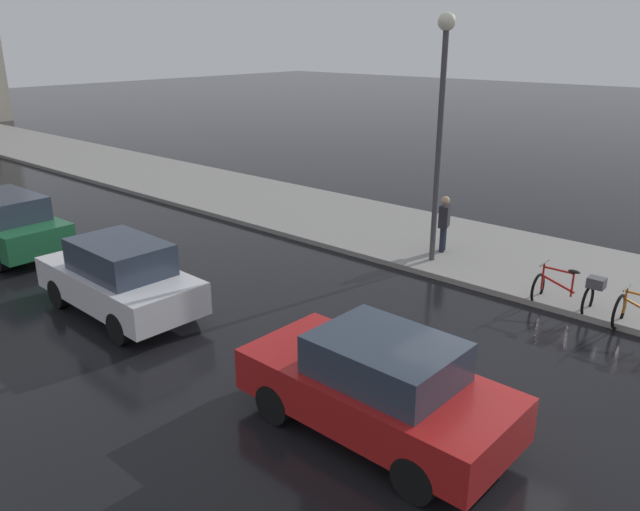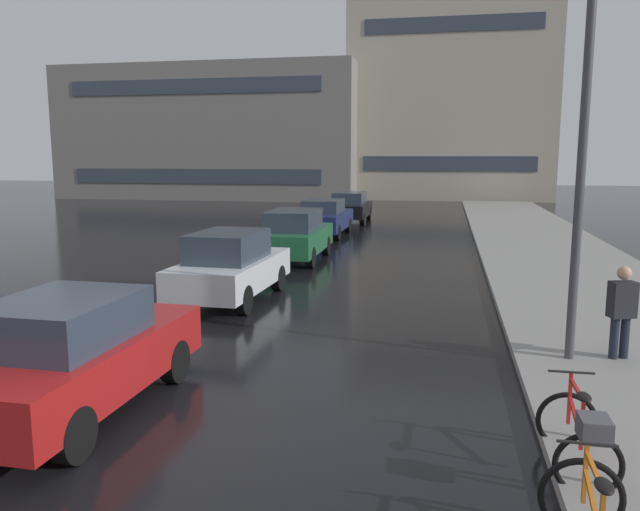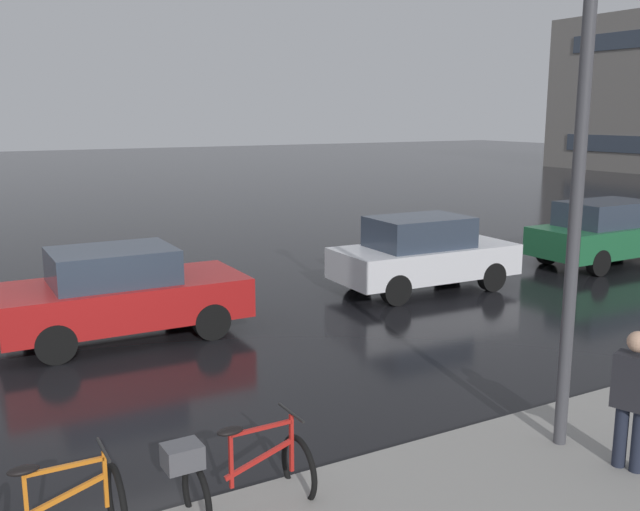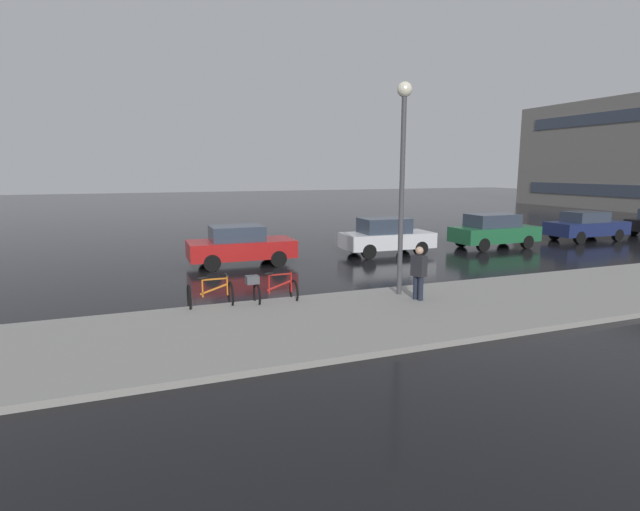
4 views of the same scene
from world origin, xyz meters
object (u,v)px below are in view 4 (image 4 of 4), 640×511
(bicycle_nearest, at_px, (210,295))
(car_green, at_px, (494,231))
(bicycle_second, at_px, (270,289))
(pedestrian, at_px, (419,272))
(streetlamp, at_px, (403,158))
(car_white, at_px, (386,236))
(car_red, at_px, (240,245))
(car_navy, at_px, (586,226))

(bicycle_nearest, bearing_deg, car_green, 112.45)
(bicycle_second, xyz_separation_m, car_green, (-6.20, 12.91, 0.35))
(pedestrian, bearing_deg, streetlamp, -168.93)
(car_white, bearing_deg, car_red, -88.84)
(car_red, height_order, car_navy, car_red)
(car_red, bearing_deg, bicycle_second, -4.94)
(bicycle_nearest, height_order, bicycle_second, bicycle_second)
(car_white, relative_size, car_green, 0.97)
(bicycle_nearest, relative_size, car_red, 0.28)
(bicycle_nearest, distance_m, pedestrian, 5.74)
(bicycle_nearest, bearing_deg, car_red, 160.36)
(bicycle_nearest, distance_m, car_red, 6.39)
(bicycle_second, xyz_separation_m, car_white, (-6.35, 7.12, 0.33))
(car_green, xyz_separation_m, streetlamp, (6.78, -9.16, 3.22))
(car_green, relative_size, streetlamp, 0.69)
(car_navy, bearing_deg, car_white, -89.45)
(streetlamp, bearing_deg, car_white, 154.01)
(car_green, bearing_deg, car_white, -91.40)
(car_white, xyz_separation_m, pedestrian, (7.69, -3.22, 0.11))
(streetlamp, bearing_deg, car_green, 126.50)
(car_red, height_order, car_white, car_white)
(car_red, xyz_separation_m, car_white, (-0.13, 6.58, 0.02))
(bicycle_nearest, height_order, car_white, car_white)
(bicycle_second, height_order, pedestrian, pedestrian)
(car_white, height_order, car_green, car_green)
(bicycle_second, bearing_deg, car_navy, 108.57)
(bicycle_second, distance_m, streetlamp, 5.21)
(car_red, bearing_deg, car_navy, 90.76)
(bicycle_nearest, distance_m, bicycle_second, 1.62)
(bicycle_nearest, xyz_separation_m, streetlamp, (0.78, 5.35, 3.65))
(pedestrian, bearing_deg, car_navy, 117.00)
(car_white, bearing_deg, bicycle_nearest, -54.88)
(car_white, distance_m, pedestrian, 8.34)
(car_red, bearing_deg, car_white, 91.16)
(bicycle_nearest, bearing_deg, car_navy, 106.71)
(bicycle_second, bearing_deg, bicycle_nearest, -97.35)
(car_red, distance_m, streetlamp, 8.18)
(car_navy, bearing_deg, streetlamp, -65.56)
(bicycle_nearest, relative_size, pedestrian, 0.71)
(car_white, distance_m, car_navy, 12.11)
(bicycle_nearest, height_order, car_red, car_red)
(pedestrian, bearing_deg, bicycle_nearest, -105.79)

